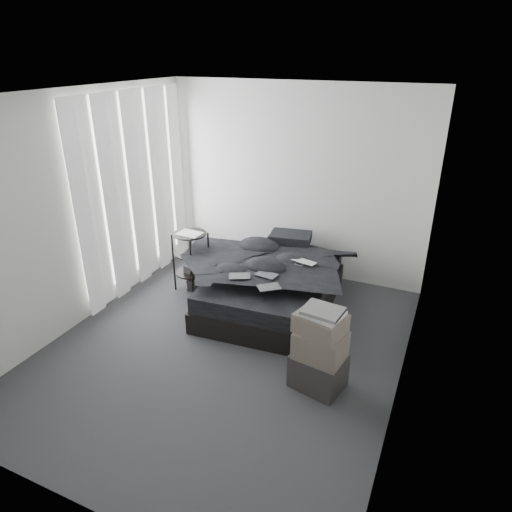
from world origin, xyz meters
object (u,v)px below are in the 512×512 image
at_px(bed, 272,296).
at_px(side_stand, 191,262).
at_px(box_lower, 318,371).
at_px(laptop, 302,258).

bearing_deg(bed, side_stand, 177.18).
relative_size(bed, box_lower, 4.04).
height_order(bed, side_stand, side_stand).
xyz_separation_m(bed, laptop, (0.34, 0.07, 0.56)).
bearing_deg(side_stand, laptop, 3.88).
xyz_separation_m(laptop, side_stand, (-1.49, -0.10, -0.30)).
bearing_deg(side_stand, bed, 1.46).
distance_m(laptop, side_stand, 1.52).
distance_m(bed, side_stand, 1.17).
xyz_separation_m(side_stand, box_lower, (2.11, -1.19, -0.22)).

